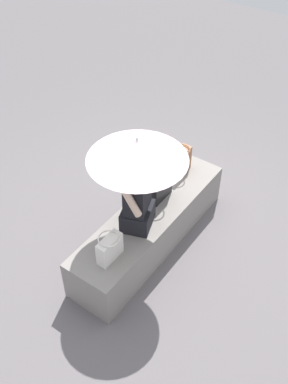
% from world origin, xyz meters
% --- Properties ---
extents(ground_plane, '(14.00, 14.00, 0.00)m').
position_xyz_m(ground_plane, '(0.00, 0.00, 0.00)').
color(ground_plane, '#605B5E').
extents(stone_bench, '(2.11, 0.55, 0.48)m').
position_xyz_m(stone_bench, '(0.00, 0.00, 0.24)').
color(stone_bench, gray).
rests_on(stone_bench, ground).
extents(person_seated, '(0.51, 0.38, 0.90)m').
position_xyz_m(person_seated, '(0.22, 0.00, 0.87)').
color(person_seated, black).
rests_on(person_seated, stone_bench).
extents(parasol, '(0.91, 0.91, 1.07)m').
position_xyz_m(parasol, '(0.22, 0.01, 1.41)').
color(parasol, '#B7B7BC').
rests_on(parasol, stone_bench).
extents(handbag_black, '(0.27, 0.20, 0.27)m').
position_xyz_m(handbag_black, '(0.71, 0.05, 0.61)').
color(handbag_black, silver).
rests_on(handbag_black, stone_bench).
extents(tote_bag_canvas, '(0.26, 0.20, 0.30)m').
position_xyz_m(tote_bag_canvas, '(-0.74, -0.10, 0.63)').
color(tote_bag_canvas, brown).
rests_on(tote_bag_canvas, stone_bench).
extents(shoulder_bag_spare, '(0.30, 0.22, 0.36)m').
position_xyz_m(shoulder_bag_spare, '(-0.23, -0.04, 0.66)').
color(shoulder_bag_spare, black).
rests_on(shoulder_bag_spare, stone_bench).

